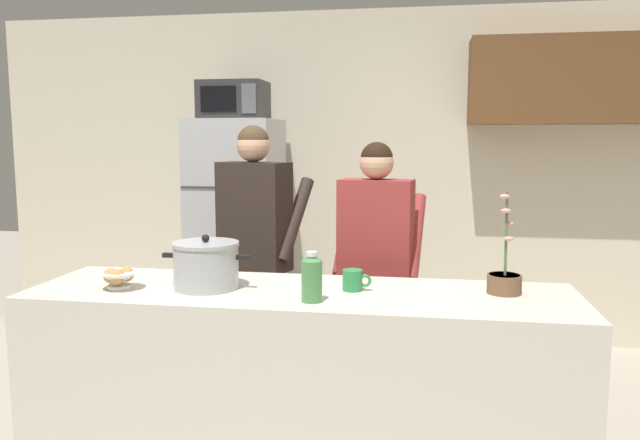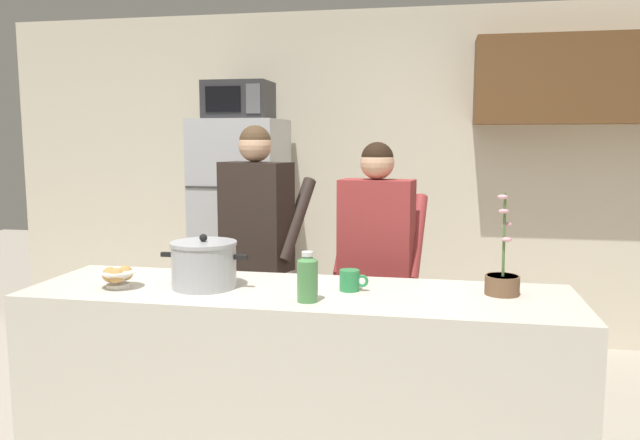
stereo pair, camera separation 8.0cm
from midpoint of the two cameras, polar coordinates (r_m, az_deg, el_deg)
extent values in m
cube|color=beige|center=(5.00, 4.24, 4.04)|extent=(6.00, 0.12, 2.60)
cube|color=brown|center=(4.85, 23.53, 11.82)|extent=(1.47, 0.34, 0.62)
cube|color=silver|center=(2.94, -1.27, -15.25)|extent=(2.47, 0.68, 0.92)
cube|color=#B7BABF|center=(4.78, -6.77, -1.29)|extent=(0.64, 0.64, 1.75)
cube|color=#333333|center=(4.43, -8.11, 3.01)|extent=(0.63, 0.01, 0.01)
cylinder|color=#B2B2B7|center=(4.42, -5.94, -3.15)|extent=(0.02, 0.02, 0.79)
cube|color=#2D2D30|center=(4.72, -7.04, 10.94)|extent=(0.48, 0.36, 0.28)
cube|color=black|center=(4.56, -8.49, 11.03)|extent=(0.26, 0.01, 0.18)
cube|color=#59595B|center=(4.49, -5.69, 11.13)|extent=(0.11, 0.01, 0.21)
cylinder|color=black|center=(3.82, -4.26, -10.66)|extent=(0.11, 0.11, 0.82)
cylinder|color=black|center=(3.90, -6.11, -10.30)|extent=(0.11, 0.11, 0.82)
cube|color=#2D231E|center=(3.70, -5.32, 0.36)|extent=(0.47, 0.33, 0.65)
sphere|color=#D8A884|center=(3.68, -5.40, 6.90)|extent=(0.20, 0.20, 0.20)
sphere|color=#4C3823|center=(3.68, -5.41, 7.28)|extent=(0.19, 0.19, 0.19)
cylinder|color=#2D231E|center=(3.69, -1.54, 0.05)|extent=(0.20, 0.39, 0.50)
cylinder|color=#2D231E|center=(3.93, -6.88, 0.44)|extent=(0.20, 0.39, 0.50)
cylinder|color=#33384C|center=(3.57, 6.90, -12.45)|extent=(0.11, 0.11, 0.77)
cylinder|color=#33384C|center=(3.59, 4.65, -12.26)|extent=(0.11, 0.11, 0.77)
cube|color=#993333|center=(3.41, 5.92, -1.38)|extent=(0.42, 0.25, 0.61)
sphere|color=#D8A884|center=(3.37, 6.01, 5.32)|extent=(0.19, 0.19, 0.19)
sphere|color=black|center=(3.37, 6.02, 5.71)|extent=(0.18, 0.18, 0.18)
cylinder|color=#993333|center=(3.49, 9.55, -1.56)|extent=(0.12, 0.37, 0.47)
cylinder|color=#993333|center=(3.57, 3.17, -1.27)|extent=(0.12, 0.37, 0.47)
cylinder|color=#ADAFB5|center=(2.87, -9.90, -4.26)|extent=(0.29, 0.29, 0.20)
cylinder|color=#ADAFB5|center=(2.85, -9.95, -2.15)|extent=(0.30, 0.30, 0.02)
sphere|color=black|center=(2.85, -9.96, -1.64)|extent=(0.04, 0.04, 0.04)
cube|color=black|center=(2.93, -13.17, -3.13)|extent=(0.06, 0.02, 0.02)
cube|color=black|center=(2.80, -6.53, -3.44)|extent=(0.06, 0.02, 0.02)
cylinder|color=#2D8C4C|center=(2.78, 3.58, -5.60)|extent=(0.09, 0.09, 0.10)
torus|color=#2D8C4C|center=(2.78, 4.75, -5.64)|extent=(0.06, 0.01, 0.06)
cylinder|color=white|center=(2.97, -17.44, -5.83)|extent=(0.11, 0.11, 0.02)
cone|color=white|center=(2.97, -17.47, -5.08)|extent=(0.19, 0.19, 0.06)
sphere|color=tan|center=(2.96, -18.15, -4.83)|extent=(0.07, 0.07, 0.07)
sphere|color=tan|center=(2.97, -16.85, -4.73)|extent=(0.07, 0.07, 0.07)
sphere|color=tan|center=(2.93, -17.62, -4.94)|extent=(0.07, 0.07, 0.07)
cylinder|color=#4C8C4C|center=(2.59, -0.27, -5.69)|extent=(0.09, 0.09, 0.17)
cone|color=#4C8C4C|center=(2.57, -0.27, -3.49)|extent=(0.09, 0.09, 0.03)
cylinder|color=white|center=(2.56, -0.27, -3.16)|extent=(0.05, 0.05, 0.02)
cylinder|color=brown|center=(2.84, 17.30, -5.78)|extent=(0.15, 0.15, 0.09)
cylinder|color=#38281E|center=(2.83, 17.33, -5.02)|extent=(0.14, 0.14, 0.01)
cylinder|color=#4C7238|center=(2.80, 17.48, -1.30)|extent=(0.01, 0.05, 0.36)
ellipsoid|color=pink|center=(2.78, 17.70, -1.73)|extent=(0.04, 0.03, 0.02)
ellipsoid|color=pink|center=(2.81, 17.70, -0.39)|extent=(0.04, 0.03, 0.02)
ellipsoid|color=pink|center=(2.78, 17.45, 0.78)|extent=(0.04, 0.03, 0.02)
ellipsoid|color=pink|center=(2.78, 17.37, 2.06)|extent=(0.04, 0.03, 0.02)
camera|label=1|loc=(0.04, -89.30, 0.09)|focal=34.54mm
camera|label=2|loc=(0.04, 90.70, -0.09)|focal=34.54mm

